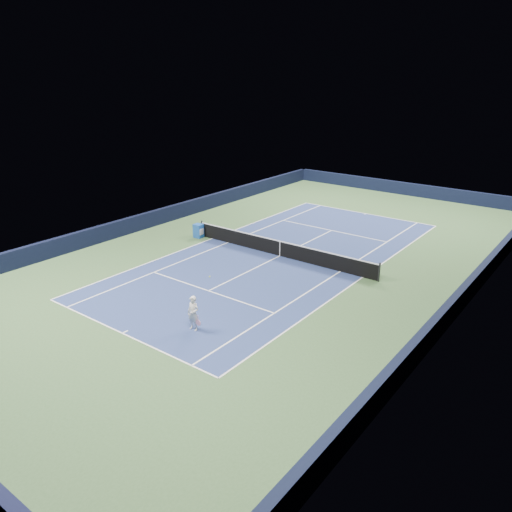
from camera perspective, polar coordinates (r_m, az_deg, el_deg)
The scene contains 19 objects.
ground at distance 30.28m, azimuth 2.74°, elevation 0.00°, with size 40.00×40.00×0.00m, color #37562F.
wall_far at distance 47.19m, azimuth 16.69°, elevation 7.38°, with size 22.00×0.35×1.10m, color black.
wall_right at distance 26.01m, azimuth 22.83°, elevation -3.93°, with size 0.35×40.00×1.10m, color black.
wall_left at distance 36.99m, azimuth -11.21°, elevation 4.37°, with size 0.35×40.00×1.10m, color black.
court_surface at distance 30.28m, azimuth 2.74°, elevation 0.01°, with size 10.97×23.77×0.01m, color navy.
baseline_far at distance 40.18m, azimuth 12.46°, elevation 4.76°, with size 10.97×0.08×0.00m, color white.
baseline_near at distance 22.38m, azimuth -15.04°, elevation -8.52°, with size 10.97×0.08×0.00m, color white.
sideline_doubles_right at distance 27.77m, azimuth 12.10°, elevation -2.39°, with size 0.08×23.77×0.00m, color white.
sideline_doubles_left at distance 33.49m, azimuth -5.01°, elevation 2.01°, with size 0.08×23.77×0.00m, color white.
sideline_singles_right at distance 28.32m, azimuth 9.61°, elevation -1.75°, with size 0.08×23.77×0.00m, color white.
sideline_singles_left at distance 32.63m, azimuth -3.22°, elevation 1.55°, with size 0.08×23.77×0.00m, color white.
service_line_far at distance 35.46m, azimuth 8.64°, elevation 2.91°, with size 8.23×0.08×0.00m, color white.
service_line_near at distance 25.64m, azimuth -5.44°, elevation -3.98°, with size 8.23×0.08×0.00m, color white.
center_service_line at distance 30.27m, azimuth 2.74°, elevation 0.02°, with size 0.08×12.80×0.00m, color white.
center_mark_far at distance 40.05m, azimuth 12.36°, elevation 4.72°, with size 0.08×0.30×0.00m, color white.
center_mark_near at distance 22.46m, azimuth -14.74°, elevation -8.38°, with size 0.08×0.30×0.00m, color white.
tennis_net at distance 30.10m, azimuth 2.76°, elevation 0.90°, with size 12.90×0.10×1.07m.
sponsor_cube at distance 33.70m, azimuth -6.59°, elevation 2.88°, with size 0.62×0.55×0.92m.
tennis_player at distance 21.73m, azimuth -7.17°, elevation -6.52°, with size 0.76×1.24×2.22m.
Camera 1 is at (15.98, -23.42, 10.63)m, focal length 35.00 mm.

